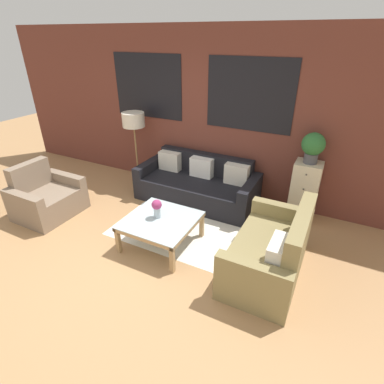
{
  "coord_description": "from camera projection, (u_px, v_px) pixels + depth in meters",
  "views": [
    {
      "loc": [
        2.35,
        -2.27,
        2.64
      ],
      "look_at": [
        0.55,
        1.24,
        0.55
      ],
      "focal_mm": 28.0,
      "sensor_mm": 36.0,
      "label": 1
    }
  ],
  "objects": [
    {
      "name": "ground_plane",
      "position": [
        113.0,
        259.0,
        3.97
      ],
      "size": [
        16.0,
        16.0,
        0.0
      ],
      "primitive_type": "plane",
      "color": "#AD7F51"
    },
    {
      "name": "wall_back_brick",
      "position": [
        196.0,
        113.0,
        5.23
      ],
      "size": [
        8.4,
        0.09,
        2.8
      ],
      "color": "brown",
      "rests_on": "ground_plane"
    },
    {
      "name": "rug",
      "position": [
        183.0,
        222.0,
        4.74
      ],
      "size": [
        1.84,
        1.66,
        0.0
      ],
      "color": "silver",
      "rests_on": "ground_plane"
    },
    {
      "name": "couch_dark",
      "position": [
        198.0,
        185.0,
        5.25
      ],
      "size": [
        2.07,
        0.88,
        0.78
      ],
      "color": "black",
      "rests_on": "ground_plane"
    },
    {
      "name": "settee_vintage",
      "position": [
        271.0,
        253.0,
        3.6
      ],
      "size": [
        0.8,
        1.45,
        0.92
      ],
      "color": "olive",
      "rests_on": "ground_plane"
    },
    {
      "name": "armchair_corner",
      "position": [
        47.0,
        198.0,
        4.85
      ],
      "size": [
        0.8,
        0.95,
        0.84
      ],
      "color": "#84705B",
      "rests_on": "ground_plane"
    },
    {
      "name": "coffee_table",
      "position": [
        161.0,
        223.0,
        4.09
      ],
      "size": [
        0.92,
        0.92,
        0.41
      ],
      "color": "silver",
      "rests_on": "ground_plane"
    },
    {
      "name": "floor_lamp",
      "position": [
        134.0,
        123.0,
        5.39
      ],
      "size": [
        0.4,
        0.4,
        1.4
      ],
      "color": "olive",
      "rests_on": "ground_plane"
    },
    {
      "name": "drawer_cabinet",
      "position": [
        304.0,
        191.0,
        4.65
      ],
      "size": [
        0.4,
        0.37,
        0.95
      ],
      "color": "beige",
      "rests_on": "ground_plane"
    },
    {
      "name": "potted_plant",
      "position": [
        313.0,
        146.0,
        4.3
      ],
      "size": [
        0.33,
        0.33,
        0.46
      ],
      "color": "#47474C",
      "rests_on": "drawer_cabinet"
    },
    {
      "name": "flower_vase",
      "position": [
        157.0,
        207.0,
        4.04
      ],
      "size": [
        0.14,
        0.14,
        0.27
      ],
      "color": "#ADBCC6",
      "rests_on": "coffee_table"
    }
  ]
}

